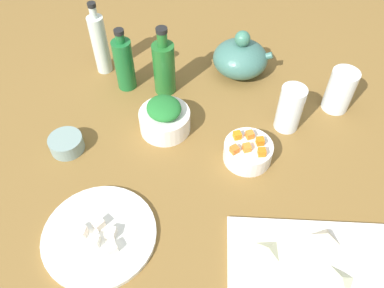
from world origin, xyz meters
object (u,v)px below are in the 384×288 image
at_px(bowl_greens, 165,121).
at_px(drinking_glass_1, 340,90).
at_px(teapot, 240,58).
at_px(plate_tofu, 99,235).
at_px(bowl_carrots, 248,152).
at_px(bottle_2, 124,64).
at_px(bottle_1, 164,67).
at_px(bowl_small_side, 66,144).
at_px(drinking_glass_0, 290,108).
at_px(cutting_board, 312,271).
at_px(bottle_0, 100,43).

bearing_deg(bowl_greens, drinking_glass_1, 18.29).
bearing_deg(teapot, bowl_greens, -124.22).
distance_m(plate_tofu, drinking_glass_1, 0.74).
xyz_separation_m(bowl_carrots, drinking_glass_1, (0.24, 0.22, 0.04)).
height_order(teapot, bottle_2, bottle_2).
bearing_deg(bowl_carrots, bottle_2, 148.57).
height_order(bottle_1, bottle_2, bottle_1).
bearing_deg(plate_tofu, drinking_glass_1, 41.97).
bearing_deg(teapot, plate_tofu, -113.60).
xyz_separation_m(bowl_small_side, drinking_glass_0, (0.56, 0.17, 0.05)).
bearing_deg(bowl_carrots, plate_tofu, -139.13).
bearing_deg(drinking_glass_0, bowl_carrots, -127.51).
bearing_deg(plate_tofu, bottle_2, 97.39).
distance_m(cutting_board, bottle_0, 0.84).
bearing_deg(bottle_0, drinking_glass_1, -5.53).
bearing_deg(plate_tofu, cutting_board, -1.69).
xyz_separation_m(cutting_board, bottle_1, (-0.40, 0.51, 0.08)).
relative_size(cutting_board, bottle_2, 1.79).
distance_m(cutting_board, plate_tofu, 0.46).
height_order(bowl_greens, drinking_glass_1, drinking_glass_1).
bearing_deg(drinking_glass_0, bowl_small_side, -163.65).
relative_size(bottle_2, drinking_glass_0, 1.47).
height_order(cutting_board, drinking_glass_1, drinking_glass_1).
distance_m(drinking_glass_0, drinking_glass_1, 0.17).
bearing_deg(bottle_1, bowl_carrots, -41.66).
height_order(bottle_2, drinking_glass_0, bottle_2).
bearing_deg(drinking_glass_0, bottle_2, 168.20).
xyz_separation_m(drinking_glass_0, drinking_glass_1, (0.14, 0.10, -0.00)).
xyz_separation_m(bottle_1, bottle_2, (-0.12, 0.00, -0.00)).
bearing_deg(cutting_board, bottle_2, 135.74).
xyz_separation_m(bowl_greens, drinking_glass_0, (0.33, 0.06, 0.04)).
bearing_deg(bottle_1, drinking_glass_1, -0.35).
bearing_deg(bottle_0, plate_tofu, -74.67).
height_order(bowl_greens, bottle_0, bottle_0).
distance_m(bowl_greens, drinking_glass_0, 0.33).
relative_size(bowl_carrots, teapot, 0.68).
relative_size(bowl_carrots, bottle_0, 0.54).
relative_size(bowl_greens, bottle_2, 0.70).
distance_m(bowl_carrots, drinking_glass_0, 0.17).
bearing_deg(bottle_0, bowl_carrots, -32.33).
distance_m(bowl_greens, bottle_0, 0.33).
relative_size(plate_tofu, drinking_glass_0, 1.89).
relative_size(bowl_small_side, teapot, 0.48).
height_order(bowl_greens, drinking_glass_0, drinking_glass_0).
xyz_separation_m(cutting_board, bowl_greens, (-0.37, 0.35, 0.03)).
height_order(cutting_board, bowl_greens, bowl_greens).
bearing_deg(bowl_greens, bowl_small_side, -155.79).
height_order(plate_tofu, bowl_carrots, bowl_carrots).
relative_size(bowl_greens, bottle_1, 0.65).
relative_size(plate_tofu, bowl_small_side, 2.88).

